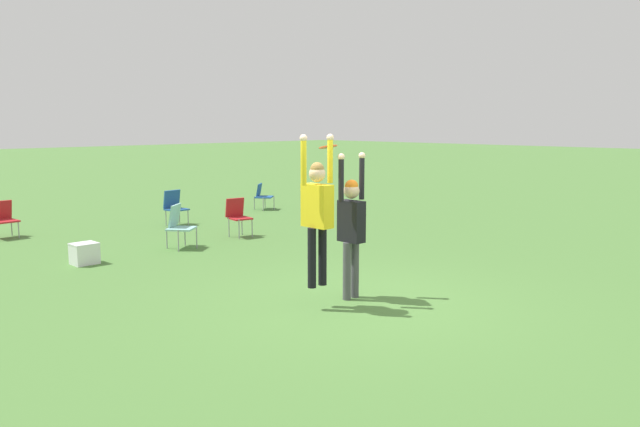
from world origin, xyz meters
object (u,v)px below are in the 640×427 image
Objects in this scene: camping_chair_2 at (2,217)px; camping_chair_5 at (178,223)px; frisbee at (328,147)px; camping_chair_0 at (174,205)px; cooler_box at (84,253)px; person_defending at (351,222)px; camping_chair_3 at (238,214)px; person_jumping at (317,207)px; camping_chair_1 at (262,194)px.

camping_chair_5 is at bearing 116.87° from camping_chair_2.
frisbee is at bearing 45.99° from camping_chair_5.
camping_chair_0 is 4.55m from cooler_box.
person_defending reaches higher than cooler_box.
frisbee reaches higher than camping_chair_3.
cooler_box is at bearing 89.07° from camping_chair_2.
cooler_box is (-1.11, 5.07, -1.26)m from person_jumping.
frisbee is at bearing -72.65° from cooler_box.
camping_chair_0 is at bearing -28.27° from camping_chair_1.
camping_chair_2 is 0.95× the size of camping_chair_3.
person_defending is at bearing 18.85° from camping_chair_1.
camping_chair_5 reaches higher than cooler_box.
camping_chair_5 is (-1.69, -0.17, -0.00)m from camping_chair_3.
person_defending is at bearing 49.45° from camping_chair_5.
camping_chair_5 is at bearing -10.03° from person_jumping.
camping_chair_2 reaches higher than cooler_box.
frisbee is 5.51m from cooler_box.
camping_chair_2 is 4.46m from camping_chair_5.
camping_chair_2 is at bearing 8.52° from person_jumping.
person_jumping is at bearing 67.76° from camping_chair_0.
camping_chair_0 is 1.16× the size of camping_chair_1.
frisbee is (-0.29, 0.20, 1.11)m from person_defending.
camping_chair_1 is (5.59, 8.24, -1.82)m from frisbee.
camping_chair_1 is 0.85× the size of camping_chair_5.
camping_chair_1 is at bearing 148.57° from person_defending.
camping_chair_2 is (-7.25, 0.57, 0.03)m from camping_chair_1.
person_defending is 5.48m from cooler_box.
camping_chair_3 is (2.67, 5.30, -0.93)m from person_jumping.
camping_chair_5 is at bearing 83.56° from frisbee.
camping_chair_3 reaches higher than camping_chair_1.
camping_chair_1 is (3.48, 0.66, -0.06)m from camping_chair_0.
frisbee is 9.14m from camping_chair_2.
camping_chair_0 is (2.53, 7.78, -0.95)m from person_jumping.
frisbee is at bearing 70.20° from camping_chair_0.
person_defending is at bearing 72.58° from camping_chair_0.
camping_chair_3 is 3.80m from cooler_box.
camping_chair_0 reaches higher than camping_chair_3.
frisbee is 0.30× the size of camping_chair_3.
camping_chair_1 is 7.88m from cooler_box.
camping_chair_2 is 1.86× the size of cooler_box.
person_jumping is 2.41× the size of camping_chair_3.
camping_chair_0 reaches higher than camping_chair_1.
camping_chair_2 is at bearing 91.86° from cooler_box.
camping_chair_1 reaches higher than cooler_box.
camping_chair_1 is 6.03m from camping_chair_5.
frisbee is 0.32× the size of camping_chair_2.
person_jumping is 0.93m from frisbee.
camping_chair_2 is (-3.77, 1.23, -0.03)m from camping_chair_0.
person_defending is 8.09× the size of frisbee.
cooler_box is at bearing -13.68° from camping_chair_1.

